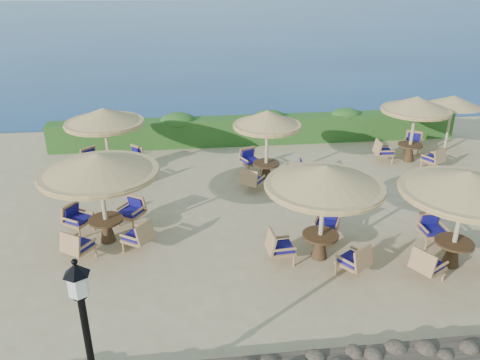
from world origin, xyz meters
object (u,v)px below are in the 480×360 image
Objects in this scene: lamp_post at (91,360)px; cafe_set_3 at (105,130)px; extra_parasol at (453,101)px; cafe_set_0 at (100,179)px; cafe_set_2 at (464,196)px; cafe_set_1 at (324,191)px; cafe_set_4 at (267,134)px; cafe_set_5 at (415,116)px.

lamp_post is 1.17× the size of cafe_set_3.
extra_parasol is 0.74× the size of cafe_set_0.
cafe_set_0 is at bearing 96.74° from lamp_post.
cafe_set_0 is (-0.73, 6.19, 0.37)m from lamp_post.
cafe_set_0 is 9.32m from cafe_set_2.
cafe_set_2 is at bearing -13.18° from cafe_set_1.
cafe_set_1 is 3.39m from cafe_set_2.
lamp_post reaches higher than cafe_set_3.
cafe_set_2 and cafe_set_4 have the same top height.
cafe_set_4 is 0.99× the size of cafe_set_5.
lamp_post reaches higher than cafe_set_2.
cafe_set_2 is at bearing -57.08° from cafe_set_4.
lamp_post reaches higher than extra_parasol.
lamp_post reaches higher than cafe_set_4.
cafe_set_1 and cafe_set_4 have the same top height.
cafe_set_4 is at bearing 34.92° from cafe_set_0.
cafe_set_1 is 8.49m from cafe_set_5.
lamp_post is 1.38× the size of extra_parasol.
cafe_set_4 is (4.45, 9.81, 0.26)m from lamp_post.
lamp_post is 10.78m from cafe_set_4.
cafe_set_0 is at bearing 164.91° from cafe_set_1.
cafe_set_0 and cafe_set_2 have the same top height.
cafe_set_3 is at bearing 170.02° from cafe_set_4.
cafe_set_1 is (5.73, -1.55, 0.04)m from cafe_set_0.
cafe_set_0 and cafe_set_4 have the same top height.
cafe_set_2 and cafe_set_3 have the same top height.
cafe_set_2 reaches higher than extra_parasol.
cafe_set_4 is (-8.15, -2.19, -0.36)m from extra_parasol.
cafe_set_0 is 12.29m from cafe_set_5.
extra_parasol is (12.60, 12.00, 0.62)m from lamp_post.
lamp_post is 1.08× the size of cafe_set_1.
lamp_post is 17.41m from extra_parasol.
cafe_set_3 is 1.02× the size of cafe_set_5.
cafe_set_3 is at bearing 96.55° from lamp_post.
cafe_set_0 is 6.32m from cafe_set_4.
lamp_post reaches higher than cafe_set_0.
extra_parasol is at bearing 4.91° from cafe_set_3.
lamp_post is 10.89m from cafe_set_3.
cafe_set_0 is 1.01× the size of cafe_set_2.
cafe_set_4 is (5.69, -1.00, -0.02)m from cafe_set_3.
cafe_set_1 is at bearing 42.88° from lamp_post.
lamp_post is 1.19× the size of cafe_set_5.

